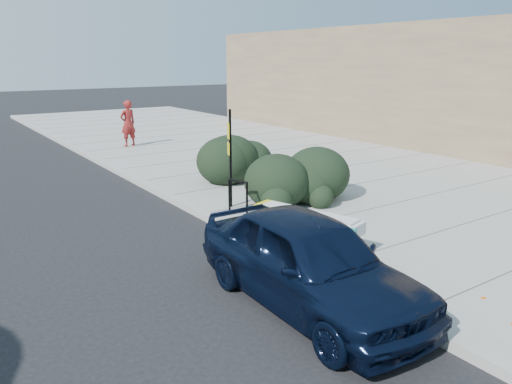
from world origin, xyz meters
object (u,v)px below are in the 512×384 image
(bike_rack, at_px, (238,194))
(pedestrian, at_px, (128,123))
(sedan_navy, at_px, (309,261))
(bench, at_px, (307,219))
(sign_post, at_px, (230,152))

(bike_rack, height_order, pedestrian, pedestrian)
(sedan_navy, relative_size, pedestrian, 2.27)
(bench, bearing_deg, pedestrian, 66.87)
(sedan_navy, xyz_separation_m, pedestrian, (2.79, 14.92, 0.37))
(bike_rack, relative_size, sign_post, 0.35)
(sedan_navy, bearing_deg, sign_post, 73.36)
(bench, relative_size, sign_post, 0.98)
(sedan_navy, bearing_deg, bench, 52.00)
(sedan_navy, bearing_deg, pedestrian, 80.90)
(bike_rack, bearing_deg, sedan_navy, -128.28)
(pedestrian, bearing_deg, bench, 71.92)
(bench, height_order, pedestrian, pedestrian)
(bike_rack, distance_m, pedestrian, 10.83)
(sign_post, bearing_deg, pedestrian, 107.08)
(bike_rack, relative_size, pedestrian, 0.44)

